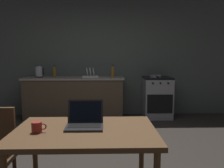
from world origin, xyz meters
TOP-DOWN VIEW (x-y plane):
  - ground_plane at (0.00, 0.00)m, footprint 12.00×12.00m
  - back_wall at (0.30, 2.59)m, footprint 6.40×0.10m
  - kitchen_counter at (-0.61, 2.24)m, footprint 2.16×0.64m
  - stove_oven at (1.22, 2.24)m, footprint 0.60×0.62m
  - dining_table at (-0.10, -0.95)m, footprint 1.20×0.83m
  - laptop at (-0.10, -0.88)m, footprint 0.32×0.29m
  - electric_kettle at (-1.37, 2.24)m, footprint 0.18×0.16m
  - bottle at (0.23, 2.19)m, footprint 0.07×0.07m
  - frying_pan at (1.17, 2.22)m, footprint 0.28×0.45m
  - coffee_mug at (-0.48, -1.02)m, footprint 0.12×0.08m
  - dish_rack at (-0.25, 2.24)m, footprint 0.34×0.26m
  - bottle_b at (-1.05, 2.32)m, footprint 0.07×0.07m

SIDE VIEW (x-z plane):
  - ground_plane at x=0.00m, z-range 0.00..0.00m
  - stove_oven at x=1.22m, z-range 0.00..0.90m
  - kitchen_counter at x=-0.61m, z-range 0.00..0.91m
  - dining_table at x=-0.10m, z-range 0.30..1.04m
  - coffee_mug at x=-0.48m, z-range 0.75..0.83m
  - laptop at x=-0.10m, z-range 0.68..0.90m
  - frying_pan at x=1.17m, z-range 0.91..0.95m
  - dish_rack at x=-0.25m, z-range 0.85..1.06m
  - electric_kettle at x=-1.37m, z-range 0.90..1.14m
  - bottle_b at x=-1.05m, z-range 0.90..1.16m
  - bottle at x=0.23m, z-range 0.90..1.17m
  - back_wall at x=0.30m, z-range 0.00..2.75m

